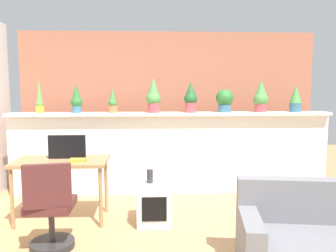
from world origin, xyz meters
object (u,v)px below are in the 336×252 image
at_px(desk, 61,167).
at_px(tv_monitor, 67,147).
at_px(potted_plant_3, 153,96).
at_px(couch, 333,247).
at_px(potted_plant_7, 296,99).
at_px(office_chair, 50,213).
at_px(book_on_desk, 78,160).
at_px(potted_plant_6, 261,97).
at_px(potted_plant_2, 113,102).
at_px(side_cube_shelf, 154,203).
at_px(potted_plant_0, 39,99).
at_px(potted_plant_1, 76,99).
at_px(vase_on_shelf, 150,176).
at_px(potted_plant_5, 225,100).
at_px(potted_plant_4, 191,98).

xyz_separation_m(desk, tv_monitor, (0.06, 0.08, 0.23)).
height_order(potted_plant_3, couch, potted_plant_3).
height_order(potted_plant_7, office_chair, potted_plant_7).
bearing_deg(book_on_desk, tv_monitor, 130.65).
bearing_deg(potted_plant_6, potted_plant_2, -179.97).
xyz_separation_m(potted_plant_6, side_cube_shelf, (-1.62, -1.17, -1.22)).
height_order(potted_plant_0, potted_plant_2, potted_plant_0).
height_order(tv_monitor, book_on_desk, tv_monitor).
relative_size(potted_plant_0, tv_monitor, 1.09).
xyz_separation_m(potted_plant_7, office_chair, (-3.19, -1.79, -1.05)).
distance_m(potted_plant_1, office_chair, 2.08).
height_order(potted_plant_6, potted_plant_7, potted_plant_6).
bearing_deg(potted_plant_2, potted_plant_7, 0.02).
bearing_deg(desk, potted_plant_1, 90.12).
height_order(potted_plant_1, couch, potted_plant_1).
distance_m(potted_plant_1, vase_on_shelf, 1.81).
relative_size(potted_plant_5, desk, 0.31).
bearing_deg(vase_on_shelf, potted_plant_7, 27.88).
bearing_deg(vase_on_shelf, book_on_desk, 175.92).
relative_size(potted_plant_7, vase_on_shelf, 2.47).
bearing_deg(potted_plant_2, potted_plant_6, 0.03).
relative_size(potted_plant_0, book_on_desk, 2.60).
distance_m(side_cube_shelf, couch, 1.96).
bearing_deg(tv_monitor, potted_plant_6, 18.80).
relative_size(potted_plant_7, book_on_desk, 2.12).
bearing_deg(potted_plant_4, desk, -149.94).
distance_m(potted_plant_0, office_chair, 2.19).
xyz_separation_m(potted_plant_3, side_cube_shelf, (-0.01, -1.13, -1.24)).
bearing_deg(potted_plant_3, couch, -58.09).
relative_size(potted_plant_6, desk, 0.44).
relative_size(office_chair, vase_on_shelf, 5.64).
xyz_separation_m(potted_plant_3, office_chair, (-1.04, -1.75, -1.10)).
height_order(potted_plant_5, office_chair, potted_plant_5).
relative_size(potted_plant_0, potted_plant_6, 1.02).
bearing_deg(potted_plant_5, potted_plant_4, -177.80).
height_order(side_cube_shelf, vase_on_shelf, vase_on_shelf).
relative_size(office_chair, book_on_desk, 4.84).
distance_m(potted_plant_6, book_on_desk, 2.83).
bearing_deg(potted_plant_5, book_on_desk, -150.65).
bearing_deg(desk, vase_on_shelf, -9.25).
xyz_separation_m(potted_plant_1, potted_plant_2, (0.53, -0.01, -0.05)).
relative_size(potted_plant_1, potted_plant_5, 1.21).
xyz_separation_m(potted_plant_2, book_on_desk, (-0.30, -1.10, -0.62)).
height_order(tv_monitor, side_cube_shelf, tv_monitor).
relative_size(potted_plant_6, couch, 0.29).
height_order(potted_plant_0, desk, potted_plant_0).
relative_size(potted_plant_5, book_on_desk, 1.83).
distance_m(potted_plant_2, couch, 3.38).
bearing_deg(desk, tv_monitor, 53.60).
bearing_deg(book_on_desk, potted_plant_2, 74.82).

